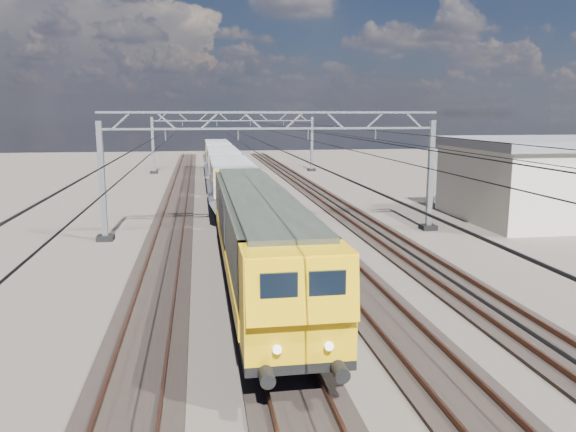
{
  "coord_description": "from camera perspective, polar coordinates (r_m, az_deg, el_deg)",
  "views": [
    {
      "loc": [
        -4.22,
        -27.8,
        6.98
      ],
      "look_at": [
        -0.29,
        -3.06,
        2.4
      ],
      "focal_mm": 35.0,
      "sensor_mm": 36.0,
      "label": 1
    }
  ],
  "objects": [
    {
      "name": "ground",
      "position": [
        28.98,
        -0.38,
        -3.58
      ],
      "size": [
        160.0,
        160.0,
        0.0
      ],
      "primitive_type": "plane",
      "color": "#2A2520",
      "rests_on": "ground"
    },
    {
      "name": "track_outer_west",
      "position": [
        28.7,
        -12.34,
        -3.81
      ],
      "size": [
        2.6,
        140.0,
        0.3
      ],
      "color": "black",
      "rests_on": "ground"
    },
    {
      "name": "track_loco",
      "position": [
        28.73,
        -4.34,
        -3.58
      ],
      "size": [
        2.6,
        140.0,
        0.3
      ],
      "color": "black",
      "rests_on": "ground"
    },
    {
      "name": "track_inner_east",
      "position": [
        29.32,
        3.49,
        -3.29
      ],
      "size": [
        2.6,
        140.0,
        0.3
      ],
      "color": "black",
      "rests_on": "ground"
    },
    {
      "name": "track_outer_east",
      "position": [
        30.42,
        10.88,
        -2.96
      ],
      "size": [
        2.6,
        140.0,
        0.3
      ],
      "color": "black",
      "rests_on": "ground"
    },
    {
      "name": "catenary_gantry_mid",
      "position": [
        32.23,
        -1.47,
        4.88
      ],
      "size": [
        19.9,
        0.9,
        7.11
      ],
      "color": "#8D959A",
      "rests_on": "ground"
    },
    {
      "name": "catenary_gantry_far",
      "position": [
        68.0,
        -5.51,
        7.72
      ],
      "size": [
        19.9,
        0.9,
        7.11
      ],
      "color": "#8D959A",
      "rests_on": "ground"
    },
    {
      "name": "overhead_wires",
      "position": [
        36.07,
        -2.33,
        8.4
      ],
      "size": [
        12.03,
        140.0,
        0.53
      ],
      "color": "black",
      "rests_on": "ground"
    },
    {
      "name": "locomotive",
      "position": [
        22.57,
        -3.19,
        -1.56
      ],
      "size": [
        2.76,
        21.1,
        3.62
      ],
      "color": "black",
      "rests_on": "ground"
    },
    {
      "name": "hopper_wagon_lead",
      "position": [
        40.01,
        -5.79,
        3.49
      ],
      "size": [
        3.38,
        13.0,
        3.25
      ],
      "color": "black",
      "rests_on": "ground"
    },
    {
      "name": "hopper_wagon_mid",
      "position": [
        54.12,
        -6.67,
        5.26
      ],
      "size": [
        3.38,
        13.0,
        3.25
      ],
      "color": "black",
      "rests_on": "ground"
    },
    {
      "name": "hopper_wagon_third",
      "position": [
        68.27,
        -7.18,
        6.29
      ],
      "size": [
        3.38,
        13.0,
        3.25
      ],
      "color": "black",
      "rests_on": "ground"
    }
  ]
}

